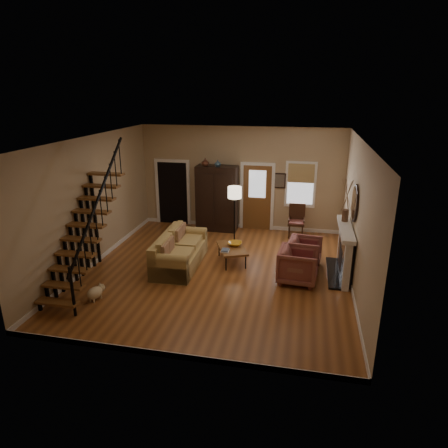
% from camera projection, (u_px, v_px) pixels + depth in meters
% --- Properties ---
extents(room, '(7.00, 7.33, 3.30)m').
position_uv_depth(room, '(216.00, 196.00, 11.32)').
color(room, brown).
rests_on(room, ground).
extents(staircase, '(0.94, 2.80, 3.20)m').
position_uv_depth(staircase, '(82.00, 220.00, 8.90)').
color(staircase, brown).
rests_on(staircase, ground).
extents(fireplace, '(0.33, 1.95, 2.30)m').
position_uv_depth(fireplace, '(346.00, 247.00, 9.71)').
color(fireplace, black).
rests_on(fireplace, ground).
extents(armoire, '(1.30, 0.60, 2.10)m').
position_uv_depth(armoire, '(217.00, 198.00, 12.80)').
color(armoire, black).
rests_on(armoire, ground).
extents(vase_a, '(0.24, 0.24, 0.25)m').
position_uv_depth(vase_a, '(205.00, 162.00, 12.40)').
color(vase_a, '#4C2619').
rests_on(vase_a, armoire).
extents(vase_b, '(0.20, 0.20, 0.21)m').
position_uv_depth(vase_b, '(218.00, 163.00, 12.33)').
color(vase_b, '#334C60').
rests_on(vase_b, armoire).
extents(sofa, '(1.02, 2.25, 0.83)m').
position_uv_depth(sofa, '(180.00, 251.00, 10.33)').
color(sofa, '#AA8C4D').
rests_on(sofa, ground).
extents(coffee_table, '(1.02, 1.27, 0.42)m').
position_uv_depth(coffee_table, '(232.00, 255.00, 10.59)').
color(coffee_table, brown).
rests_on(coffee_table, ground).
extents(bowl, '(0.38, 0.38, 0.09)m').
position_uv_depth(bowl, '(235.00, 244.00, 10.63)').
color(bowl, orange).
rests_on(bowl, coffee_table).
extents(books, '(0.20, 0.28, 0.05)m').
position_uv_depth(books, '(225.00, 250.00, 10.25)').
color(books, beige).
rests_on(books, coffee_table).
extents(armchair_left, '(0.99, 0.97, 0.84)m').
position_uv_depth(armchair_left, '(298.00, 265.00, 9.46)').
color(armchair_left, maroon).
rests_on(armchair_left, ground).
extents(armchair_right, '(0.92, 0.90, 0.75)m').
position_uv_depth(armchair_right, '(305.00, 252.00, 10.32)').
color(armchair_right, maroon).
rests_on(armchair_right, ground).
extents(floor_lamp, '(0.52, 0.52, 1.73)m').
position_uv_depth(floor_lamp, '(234.00, 216.00, 11.67)').
color(floor_lamp, black).
rests_on(floor_lamp, ground).
extents(side_chair, '(0.54, 0.54, 1.02)m').
position_uv_depth(side_chair, '(296.00, 221.00, 12.30)').
color(side_chair, '#3A2012').
rests_on(side_chair, ground).
extents(dog, '(0.37, 0.49, 0.32)m').
position_uv_depth(dog, '(95.00, 294.00, 8.68)').
color(dog, beige).
rests_on(dog, ground).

